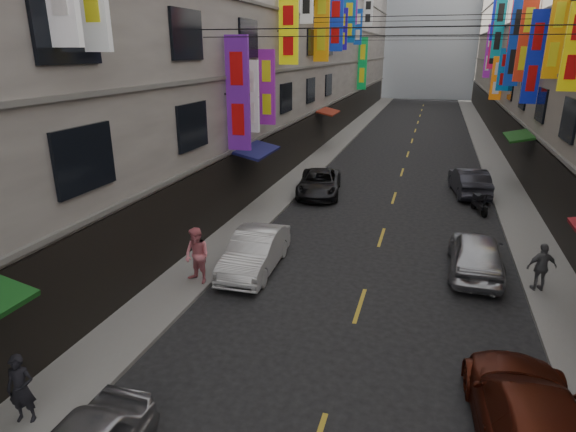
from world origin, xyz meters
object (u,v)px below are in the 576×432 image
Objects in this scene: scooter_far_right at (479,204)px; pedestrian_lnear at (21,389)px; car_right_mid at (476,253)px; car_right_far at (469,181)px; pedestrian_rfar at (542,267)px; car_right_near at (532,422)px; car_left_mid at (255,251)px; pedestrian_lfar at (197,256)px; car_left_far at (319,183)px.

pedestrian_lnear reaches higher than scooter_far_right.
car_right_mid reaches higher than car_right_far.
pedestrian_rfar reaches higher than scooter_far_right.
car_right_near is 10.19m from pedestrian_lnear.
car_right_far is (7.82, 12.35, 0.02)m from car_left_mid.
pedestrian_rfar is at bearing 22.56° from pedestrian_lnear.
car_left_mid is at bearing 31.03° from scooter_far_right.
car_right_mid is 2.85× the size of pedestrian_lnear.
scooter_far_right is 20.34m from pedestrian_lnear.
car_right_near is 8.31m from car_right_mid.
pedestrian_lfar is 1.19× the size of pedestrian_rfar.
pedestrian_lfar reaches higher than pedestrian_lnear.
car_right_near is 18.64m from car_right_far.
car_right_mid is at bearing 12.69° from car_left_mid.
car_right_far is (-0.33, 3.18, 0.30)m from scooter_far_right.
car_right_mid is 2.15m from pedestrian_rfar.
pedestrian_lfar is (-1.40, -11.66, 0.41)m from car_left_far.
pedestrian_rfar is at bearing 90.19° from car_right_far.
pedestrian_lfar is (-9.40, 4.62, 0.33)m from car_right_near.
car_right_far is at bearing 8.30° from car_left_far.
scooter_far_right is 0.40× the size of car_right_mid.
car_left_mid is at bearing 49.94° from car_right_far.
car_right_mid is (7.51, 2.00, 0.04)m from car_left_mid.
car_left_far is (-8.15, 0.83, 0.22)m from scooter_far_right.
car_right_near is 3.30× the size of pedestrian_lnear.
pedestrian_lnear is at bearing 57.15° from car_right_far.
car_right_mid is at bearing -90.83° from car_right_near.
car_left_mid is 14.62m from car_right_far.
car_left_mid is 8.71m from pedestrian_lnear.
car_right_near reaches higher than car_left_mid.
car_right_near is 3.18× the size of pedestrian_rfar.
car_right_mid reaches higher than car_left_mid.
scooter_far_right is 0.92× the size of pedestrian_lfar.
car_left_far is 18.58m from pedestrian_lnear.
car_left_mid is at bearing 15.82° from car_right_mid.
car_right_far is (7.82, 2.36, 0.08)m from car_left_far.
scooter_far_right is 0.40× the size of car_left_mid.
car_right_far is 16.78m from pedestrian_lfar.
car_left_far is (0.00, 10.00, -0.05)m from car_left_mid.
car_left_far is 2.95× the size of pedestrian_rfar.
pedestrian_lfar reaches higher than car_right_far.
pedestrian_rfar is (1.40, 7.28, 0.18)m from car_right_near.
pedestrian_lnear is at bearing 8.23° from car_right_near.
pedestrian_lnear is 0.96× the size of pedestrian_rfar.
car_left_far is at bearing -45.89° from car_right_mid.
pedestrian_lnear is (-1.95, -18.48, 0.24)m from car_left_far.
car_left_mid is 10.00m from car_left_far.
pedestrian_lnear is at bearing 22.42° from pedestrian_rfar.
car_left_far is 8.16m from car_right_far.
car_left_mid is at bearing -98.48° from car_left_far.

